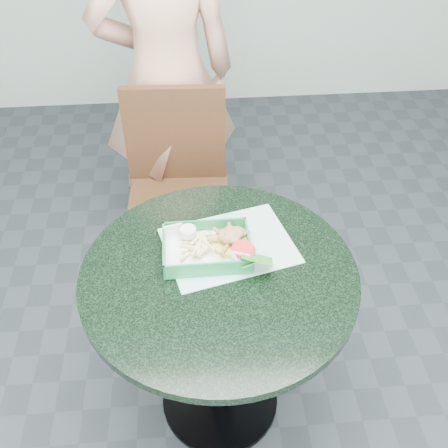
{
  "coord_description": "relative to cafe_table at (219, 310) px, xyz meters",
  "views": [
    {
      "loc": [
        -0.08,
        -1.1,
        1.97
      ],
      "look_at": [
        0.02,
        0.1,
        0.88
      ],
      "focal_mm": 42.0,
      "sensor_mm": 36.0,
      "label": 1
    }
  ],
  "objects": [
    {
      "name": "garnish_cup",
      "position": [
        0.09,
        0.02,
        0.21
      ],
      "size": [
        0.12,
        0.12,
        0.05
      ],
      "rotation": [
        0.0,
        0.0,
        -0.28
      ],
      "color": "beige",
      "rests_on": "food_basket"
    },
    {
      "name": "fries_pile",
      "position": [
        -0.06,
        0.1,
        0.21
      ],
      "size": [
        0.14,
        0.14,
        0.04
      ],
      "primitive_type": null,
      "rotation": [
        0.0,
        0.0,
        -0.35
      ],
      "color": "#ECD88B",
      "rests_on": "food_basket"
    },
    {
      "name": "cafe_table",
      "position": [
        0.0,
        0.0,
        0.0
      ],
      "size": [
        0.87,
        0.87,
        0.75
      ],
      "color": "black",
      "rests_on": "floor"
    },
    {
      "name": "crab_sandwich",
      "position": [
        0.04,
        0.09,
        0.22
      ],
      "size": [
        0.12,
        0.12,
        0.07
      ],
      "rotation": [
        0.0,
        0.0,
        -0.13
      ],
      "color": "gold",
      "rests_on": "food_basket"
    },
    {
      "name": "dining_chair",
      "position": [
        -0.13,
        0.8,
        -0.05
      ],
      "size": [
        0.45,
        0.45,
        0.93
      ],
      "rotation": [
        0.0,
        0.0,
        -0.05
      ],
      "color": "#4E321C",
      "rests_on": "floor"
    },
    {
      "name": "placemat",
      "position": [
        0.04,
        0.11,
        0.17
      ],
      "size": [
        0.47,
        0.39,
        0.0
      ],
      "primitive_type": "cube",
      "rotation": [
        0.0,
        0.0,
        0.25
      ],
      "color": "#9FD9C4",
      "rests_on": "cafe_table"
    },
    {
      "name": "sauce_ramekin",
      "position": [
        -0.09,
        0.14,
        0.22
      ],
      "size": [
        0.05,
        0.05,
        0.03
      ],
      "rotation": [
        0.0,
        0.0,
        0.37
      ],
      "color": "silver",
      "rests_on": "food_basket"
    },
    {
      "name": "diner_person",
      "position": [
        -0.15,
        1.09,
        0.47
      ],
      "size": [
        0.84,
        0.62,
        2.1
      ],
      "primitive_type": "imported",
      "rotation": [
        0.0,
        0.0,
        3.31
      ],
      "color": "tan",
      "rests_on": "floor"
    },
    {
      "name": "food_basket",
      "position": [
        -0.03,
        0.08,
        0.19
      ],
      "size": [
        0.28,
        0.2,
        0.06
      ],
      "rotation": [
        0.0,
        0.0,
        0.01
      ],
      "color": "#187F41",
      "rests_on": "placemat"
    },
    {
      "name": "floor",
      "position": [
        0.0,
        0.0,
        -0.58
      ],
      "size": [
        4.0,
        5.0,
        0.02
      ],
      "primitive_type": "cube",
      "color": "#303335",
      "rests_on": "ground"
    }
  ]
}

